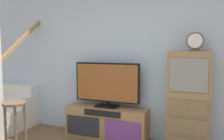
% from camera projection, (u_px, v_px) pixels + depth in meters
% --- Properties ---
extents(back_wall, '(6.40, 0.12, 2.70)m').
position_uv_depth(back_wall, '(129.00, 55.00, 3.86)').
color(back_wall, '#A8BCD1').
rests_on(back_wall, ground_plane).
extents(media_console, '(1.34, 0.38, 0.51)m').
position_uv_depth(media_console, '(106.00, 123.00, 3.82)').
color(media_console, '#997047').
rests_on(media_console, ground_plane).
extents(television, '(1.09, 0.22, 0.72)m').
position_uv_depth(television, '(107.00, 84.00, 3.78)').
color(television, black).
rests_on(television, media_console).
extents(side_cabinet, '(0.58, 0.38, 1.43)m').
position_uv_depth(side_cabinet, '(188.00, 101.00, 3.34)').
color(side_cabinet, '#93704C').
rests_on(side_cabinet, ground_plane).
extents(desk_clock, '(0.24, 0.08, 0.26)m').
position_uv_depth(desk_clock, '(195.00, 42.00, 3.22)').
color(desk_clock, '#4C3823').
rests_on(desk_clock, side_cabinet).
extents(staircase, '(1.00, 1.36, 2.20)m').
position_uv_depth(staircase, '(14.00, 105.00, 4.52)').
color(staircase, silver).
rests_on(staircase, ground_plane).
extents(bar_stool_far, '(0.34, 0.34, 0.69)m').
position_uv_depth(bar_stool_far, '(15.00, 114.00, 3.38)').
color(bar_stool_far, brown).
rests_on(bar_stool_far, ground_plane).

